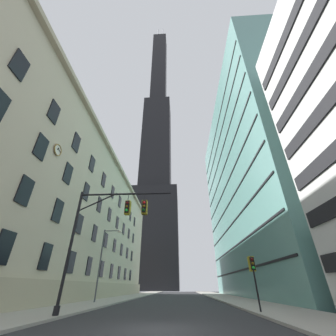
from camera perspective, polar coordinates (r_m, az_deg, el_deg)
The scene contains 7 objects.
ground_plane at distance 11.57m, azimuth -3.08°, elevation -38.13°, with size 102.00×160.00×0.10m, color #28282B.
station_building at distance 42.30m, azimuth -26.28°, elevation -13.10°, with size 17.09×60.64×23.30m.
dark_skyscraper at distance 130.41m, azimuth -3.25°, elevation 1.28°, with size 25.50×25.50×224.06m.
glass_office_midrise at distance 50.60m, azimuth 25.95°, elevation -3.80°, with size 19.71×46.69×42.48m.
traffic_signal_mast at distance 16.08m, azimuth -15.20°, elevation -13.82°, with size 7.10×0.63×7.94m.
traffic_light_near_right at distance 18.49m, azimuth 22.08°, elevation -23.73°, with size 0.40×0.63×3.53m.
street_lamppost at distance 28.95m, azimuth -17.20°, elevation -22.13°, with size 2.38×0.32×7.97m.
Camera 1 is at (1.16, -11.38, 1.65)m, focal length 22.28 mm.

